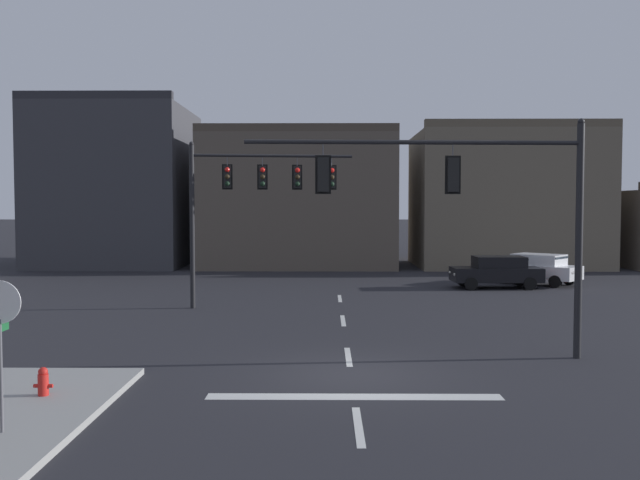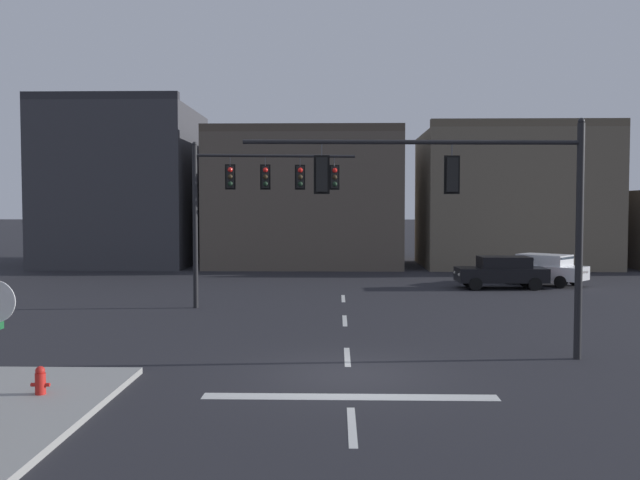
{
  "view_description": "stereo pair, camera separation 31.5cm",
  "coord_description": "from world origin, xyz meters",
  "px_view_note": "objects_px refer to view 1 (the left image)",
  "views": [
    {
      "loc": [
        -0.6,
        -16.81,
        4.12
      ],
      "look_at": [
        -0.79,
        3.92,
        3.11
      ],
      "focal_mm": 38.96,
      "sensor_mm": 36.0,
      "label": 1
    },
    {
      "loc": [
        -0.29,
        -16.81,
        4.12
      ],
      "look_at": [
        -0.79,
        3.92,
        3.11
      ],
      "focal_mm": 38.96,
      "sensor_mm": 36.0,
      "label": 2
    }
  ],
  "objects_px": {
    "signal_mast_far_side": "(249,191)",
    "signal_mast_near_side": "(478,196)",
    "car_lot_nearside": "(537,268)",
    "car_lot_middle": "(497,271)",
    "fire_hydrant": "(43,387)",
    "stop_sign": "(0,319)"
  },
  "relations": [
    {
      "from": "signal_mast_near_side",
      "to": "fire_hydrant",
      "type": "distance_m",
      "value": 11.59
    },
    {
      "from": "signal_mast_far_side",
      "to": "car_lot_middle",
      "type": "distance_m",
      "value": 14.04
    },
    {
      "from": "car_lot_middle",
      "to": "fire_hydrant",
      "type": "distance_m",
      "value": 25.09
    },
    {
      "from": "signal_mast_far_side",
      "to": "car_lot_middle",
      "type": "bearing_deg",
      "value": 29.74
    },
    {
      "from": "stop_sign",
      "to": "fire_hydrant",
      "type": "relative_size",
      "value": 3.77
    },
    {
      "from": "fire_hydrant",
      "to": "signal_mast_far_side",
      "type": "bearing_deg",
      "value": 78.52
    },
    {
      "from": "car_lot_nearside",
      "to": "car_lot_middle",
      "type": "relative_size",
      "value": 0.99
    },
    {
      "from": "signal_mast_far_side",
      "to": "car_lot_nearside",
      "type": "xyz_separation_m",
      "value": [
        14.23,
        8.4,
        -3.87
      ]
    },
    {
      "from": "signal_mast_far_side",
      "to": "car_lot_nearside",
      "type": "height_order",
      "value": "signal_mast_far_side"
    },
    {
      "from": "car_lot_nearside",
      "to": "stop_sign",
      "type": "bearing_deg",
      "value": -124.38
    },
    {
      "from": "car_lot_middle",
      "to": "fire_hydrant",
      "type": "xyz_separation_m",
      "value": [
        -14.51,
        -20.46,
        -0.53
      ]
    },
    {
      "from": "signal_mast_far_side",
      "to": "signal_mast_near_side",
      "type": "bearing_deg",
      "value": -52.94
    },
    {
      "from": "car_lot_middle",
      "to": "signal_mast_far_side",
      "type": "bearing_deg",
      "value": -150.26
    },
    {
      "from": "signal_mast_near_side",
      "to": "car_lot_middle",
      "type": "xyz_separation_m",
      "value": [
        4.52,
        16.22,
        -3.53
      ]
    },
    {
      "from": "car_lot_nearside",
      "to": "fire_hydrant",
      "type": "xyz_separation_m",
      "value": [
        -17.03,
        -22.16,
        -0.53
      ]
    },
    {
      "from": "signal_mast_far_side",
      "to": "car_lot_middle",
      "type": "xyz_separation_m",
      "value": [
        11.72,
        6.7,
        -3.87
      ]
    },
    {
      "from": "car_lot_nearside",
      "to": "fire_hydrant",
      "type": "bearing_deg",
      "value": -127.53
    },
    {
      "from": "signal_mast_near_side",
      "to": "stop_sign",
      "type": "height_order",
      "value": "signal_mast_near_side"
    },
    {
      "from": "stop_sign",
      "to": "signal_mast_far_side",
      "type": "bearing_deg",
      "value": 81.01
    },
    {
      "from": "stop_sign",
      "to": "car_lot_middle",
      "type": "relative_size",
      "value": 0.63
    },
    {
      "from": "car_lot_nearside",
      "to": "car_lot_middle",
      "type": "xyz_separation_m",
      "value": [
        -2.52,
        -1.7,
        0.0
      ]
    },
    {
      "from": "signal_mast_far_side",
      "to": "fire_hydrant",
      "type": "distance_m",
      "value": 14.72
    }
  ]
}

